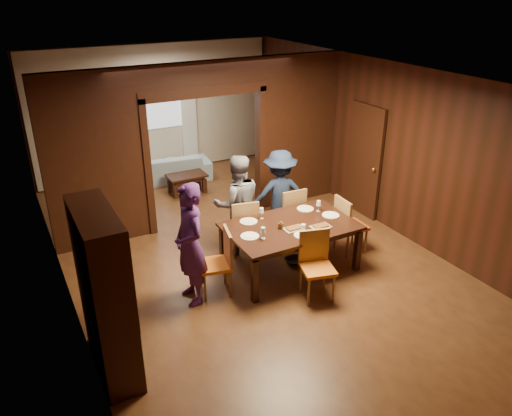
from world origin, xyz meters
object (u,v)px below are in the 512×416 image
chair_near (318,267)px  hutch (105,294)px  dining_table (290,247)px  person_grey (237,204)px  person_navy (280,194)px  chair_far_r (288,213)px  chair_right (352,224)px  chair_far_l (242,226)px  coffee_table (187,183)px  sofa (164,168)px  chair_left (214,263)px  person_purple (190,245)px

chair_near → hutch: hutch is taller
dining_table → person_grey: bearing=115.9°
person_navy → chair_far_r: person_navy is taller
person_grey → chair_right: person_grey is taller
person_navy → hutch: bearing=46.8°
person_navy → chair_far_l: person_navy is taller
chair_right → hutch: 4.24m
chair_far_r → chair_near: size_ratio=1.00×
chair_near → coffee_table: bearing=108.2°
chair_far_r → chair_near: 1.79m
sofa → person_navy: bearing=112.1°
person_grey → chair_far_r: person_grey is taller
chair_right → chair_far_r: size_ratio=1.00×
sofa → chair_far_r: (1.01, -3.61, 0.19)m
chair_far_l → dining_table: bearing=128.8°
person_navy → coffee_table: person_navy is taller
coffee_table → chair_left: bearing=-105.0°
person_purple → hutch: 1.54m
coffee_table → hutch: 5.27m
chair_left → hutch: size_ratio=0.48×
person_purple → chair_far_r: (2.14, 0.93, -0.39)m
sofa → chair_far_l: chair_far_l is taller
coffee_table → chair_far_l: 2.82m
sofa → coffee_table: (0.20, -0.86, -0.10)m
person_grey → sofa: (-0.06, 3.56, -0.53)m
person_purple → dining_table: size_ratio=0.90×
coffee_table → chair_far_r: size_ratio=0.82×
person_grey → sofa: person_grey is taller
sofa → person_grey: bearing=98.0°
sofa → chair_near: 5.33m
chair_far_r → hutch: (-3.44, -1.74, 0.52)m
chair_right → chair_near: bearing=126.7°
chair_far_l → chair_near: (0.35, -1.64, 0.00)m
sofa → chair_near: (0.44, -5.30, 0.19)m
person_navy → dining_table: bearing=85.0°
dining_table → coffee_table: 3.64m
person_grey → chair_left: (-0.84, -0.96, -0.34)m
person_navy → chair_far_l: 0.91m
hutch → coffee_table: bearing=59.6°
chair_right → person_grey: bearing=63.7°
sofa → coffee_table: 0.89m
chair_right → chair_far_r: 1.10m
chair_left → chair_near: (1.22, -0.78, 0.00)m
person_navy → dining_table: size_ratio=0.80×
dining_table → hutch: bearing=-163.5°
chair_far_l → chair_near: size_ratio=1.00×
person_grey → chair_far_l: (0.03, -0.10, -0.34)m
person_navy → dining_table: 1.19m
sofa → coffee_table: size_ratio=2.53×
dining_table → chair_far_r: size_ratio=2.01×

